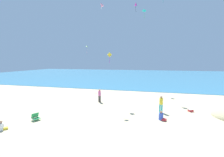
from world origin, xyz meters
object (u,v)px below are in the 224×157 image
at_px(person_0, 100,95).
at_px(person_3, 2,127).
at_px(person_1, 161,117).
at_px(kite_yellow, 110,55).
at_px(kite_lime, 87,47).
at_px(cooler_box, 191,110).
at_px(kite_pink, 102,5).
at_px(beach_chair_mid_beach, 36,117).
at_px(kite_teal, 145,10).
at_px(kite_magenta, 136,4).
at_px(person_2, 161,103).

xyz_separation_m(person_0, person_3, (-4.66, -9.25, -0.69)).
height_order(person_0, person_1, person_0).
bearing_deg(kite_yellow, kite_lime, 123.65).
bearing_deg(cooler_box, kite_pink, 159.87).
xyz_separation_m(beach_chair_mid_beach, kite_yellow, (5.52, 4.74, 5.50)).
bearing_deg(person_0, kite_teal, 154.70).
bearing_deg(kite_magenta, beach_chair_mid_beach, -110.24).
relative_size(kite_pink, kite_lime, 0.63).
distance_m(beach_chair_mid_beach, kite_teal, 20.02).
relative_size(person_2, kite_magenta, 0.97).
xyz_separation_m(kite_yellow, kite_lime, (-7.21, 10.83, 2.01)).
relative_size(person_0, kite_yellow, 1.46).
height_order(kite_pink, kite_magenta, kite_magenta).
xyz_separation_m(person_0, kite_lime, (-5.28, 8.59, 6.84)).
height_order(person_0, person_3, person_0).
xyz_separation_m(beach_chair_mid_beach, person_3, (-1.07, -2.27, -0.02)).
bearing_deg(person_1, kite_lime, 159.23).
bearing_deg(beach_chair_mid_beach, kite_magenta, 99.38).
height_order(beach_chair_mid_beach, person_1, person_1).
xyz_separation_m(cooler_box, person_2, (-3.02, -1.06, 0.86)).
height_order(person_3, kite_lime, kite_lime).
bearing_deg(kite_magenta, kite_lime, -160.64).
height_order(person_2, kite_teal, kite_teal).
height_order(person_2, kite_magenta, kite_magenta).
relative_size(kite_yellow, kite_teal, 0.85).
bearing_deg(kite_pink, kite_magenta, 66.62).
bearing_deg(cooler_box, person_3, -151.66).
bearing_deg(beach_chair_mid_beach, kite_lime, 125.81).
height_order(person_3, kite_yellow, kite_yellow).
bearing_deg(kite_lime, cooler_box, -32.05).
distance_m(person_1, person_3, 12.89).
bearing_deg(cooler_box, kite_teal, 125.47).
bearing_deg(cooler_box, person_1, -135.26).
height_order(person_1, kite_teal, kite_teal).
distance_m(person_0, kite_yellow, 5.67).
bearing_deg(person_2, kite_yellow, -96.66).
height_order(beach_chair_mid_beach, kite_teal, kite_teal).
xyz_separation_m(kite_yellow, kite_teal, (3.18, 8.37, 6.88)).
bearing_deg(person_1, kite_teal, 126.47).
xyz_separation_m(person_0, kite_yellow, (1.93, -2.25, 4.84)).
relative_size(person_3, kite_pink, 0.74).
relative_size(person_0, person_1, 2.02).
bearing_deg(person_2, kite_magenta, -170.52).
bearing_deg(kite_magenta, kite_pink, -113.38).
relative_size(cooler_box, kite_pink, 0.57).
distance_m(person_1, kite_lime, 19.42).
distance_m(beach_chair_mid_beach, kite_yellow, 9.12).
distance_m(person_2, kite_lime, 17.94).
bearing_deg(beach_chair_mid_beach, person_1, 43.84).
height_order(kite_pink, kite_lime, kite_pink).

